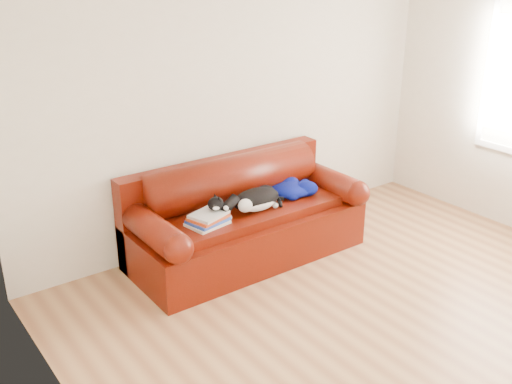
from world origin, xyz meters
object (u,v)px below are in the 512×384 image
blanket (292,189)px  sofa_base (247,232)px  cat (256,200)px  book_stack (208,219)px

blanket → sofa_base: bearing=175.9°
cat → blanket: (0.47, 0.08, -0.03)m
cat → blanket: bearing=-3.4°
sofa_base → cat: bearing=-79.6°
sofa_base → blanket: 0.59m
sofa_base → book_stack: bearing=-164.8°
sofa_base → blanket: size_ratio=4.56×
sofa_base → book_stack: 0.58m
cat → blanket: size_ratio=1.46×
book_stack → blanket: blanket is taller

